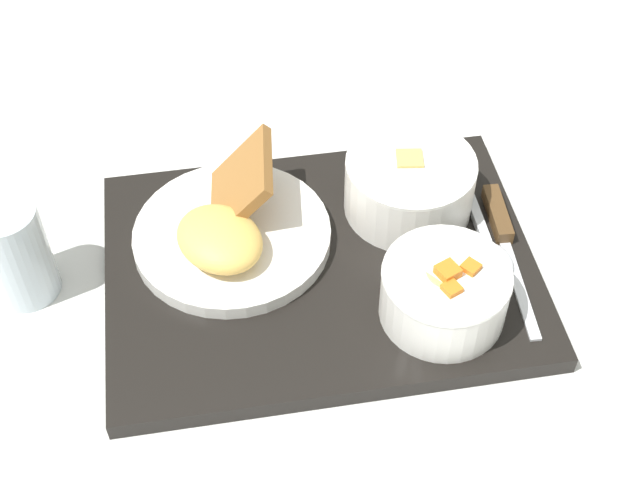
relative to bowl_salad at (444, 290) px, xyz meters
name	(u,v)px	position (x,y,z in m)	size (l,w,h in m)	color
ground_plane	(320,274)	(0.10, -0.08, -0.05)	(4.00, 4.00, 0.00)	silver
serving_tray	(320,267)	(0.10, -0.08, -0.04)	(0.41, 0.31, 0.02)	black
bowl_salad	(444,290)	(0.00, 0.00, 0.00)	(0.11, 0.11, 0.06)	white
bowl_soup	(410,182)	(0.00, -0.13, 0.00)	(0.13, 0.13, 0.06)	white
plate_main	(230,231)	(0.18, -0.12, -0.01)	(0.19, 0.19, 0.08)	white
knife	(501,227)	(-0.09, -0.08, -0.03)	(0.03, 0.18, 0.02)	silver
spoon	(487,243)	(-0.07, -0.07, -0.03)	(0.04, 0.16, 0.01)	silver
glass_water	(17,256)	(0.37, -0.12, 0.00)	(0.06, 0.06, 0.10)	silver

